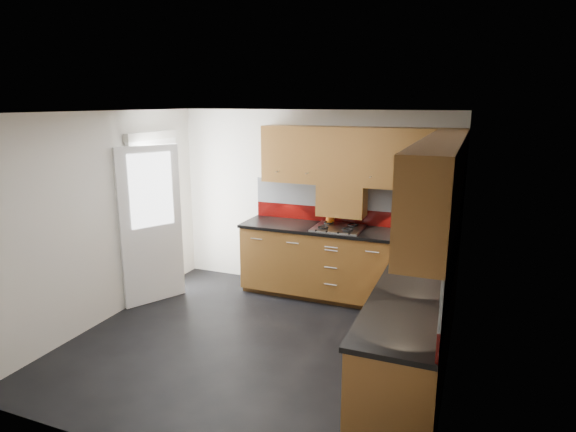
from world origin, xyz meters
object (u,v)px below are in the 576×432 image
at_px(food_processor, 434,235).
at_px(utensil_pot, 330,217).
at_px(gas_hob, 338,228).
at_px(toaster, 409,227).

bearing_deg(food_processor, utensil_pot, 155.91).
bearing_deg(gas_hob, food_processor, -18.09).
xyz_separation_m(utensil_pot, food_processor, (1.35, -0.61, 0.06)).
distance_m(gas_hob, food_processor, 1.26).
bearing_deg(utensil_pot, gas_hob, -52.89).
xyz_separation_m(gas_hob, toaster, (0.86, 0.10, 0.07)).
distance_m(utensil_pot, toaster, 1.03).
xyz_separation_m(gas_hob, utensil_pot, (-0.16, 0.22, 0.08)).
bearing_deg(toaster, gas_hob, -173.10).
xyz_separation_m(toaster, food_processor, (0.33, -0.49, 0.07)).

